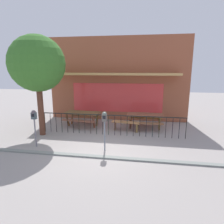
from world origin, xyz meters
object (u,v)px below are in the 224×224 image
at_px(picnic_table_left, 82,115).
at_px(parking_meter_near, 34,119).
at_px(patio_bench, 126,124).
at_px(parking_meter_far, 105,121).
at_px(street_tree, 37,64).
at_px(picnic_table_right, 145,117).

bearing_deg(picnic_table_left, parking_meter_near, -107.36).
relative_size(patio_bench, parking_meter_far, 0.94).
xyz_separation_m(patio_bench, parking_meter_far, (-0.57, -2.54, 0.82)).
height_order(parking_meter_near, street_tree, street_tree).
bearing_deg(street_tree, picnic_table_right, 20.03).
bearing_deg(picnic_table_right, parking_meter_near, -143.66).
xyz_separation_m(picnic_table_left, street_tree, (-1.44, -1.65, 2.63)).
bearing_deg(patio_bench, picnic_table_left, 168.99).
bearing_deg(picnic_table_right, patio_bench, -149.55).
xyz_separation_m(patio_bench, parking_meter_near, (-3.35, -2.60, 0.80)).
bearing_deg(picnic_table_left, picnic_table_right, 1.47).
bearing_deg(parking_meter_near, picnic_table_right, 36.34).
height_order(picnic_table_right, patio_bench, picnic_table_right).
height_order(parking_meter_near, parking_meter_far, parking_meter_far).
bearing_deg(street_tree, parking_meter_near, -70.98).
bearing_deg(picnic_table_right, street_tree, -159.97).
xyz_separation_m(picnic_table_right, parking_meter_far, (-1.51, -3.09, 0.56)).
height_order(picnic_table_right, parking_meter_far, parking_meter_far).
distance_m(parking_meter_far, street_tree, 4.10).
xyz_separation_m(picnic_table_right, street_tree, (-4.77, -1.74, 2.63)).
bearing_deg(patio_bench, picnic_table_right, 30.45).
bearing_deg(picnic_table_right, picnic_table_left, -178.53).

